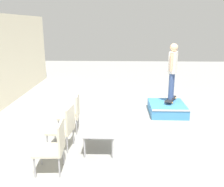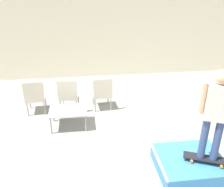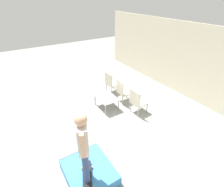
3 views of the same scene
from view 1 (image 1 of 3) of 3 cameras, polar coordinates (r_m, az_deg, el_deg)
ground_plane at (r=6.98m, az=6.17°, el=-7.01°), size 24.00×24.00×0.00m
skate_ramp_box at (r=7.91m, az=12.46°, el=-3.35°), size 1.27×1.08×0.32m
skateboard_on_ramp at (r=8.09m, az=13.24°, el=-1.25°), size 0.83×0.51×0.07m
person_skater at (r=7.86m, az=13.71°, el=5.93°), size 0.53×0.33×1.72m
coffee_table at (r=5.51m, az=-2.76°, el=-8.57°), size 0.92×0.68×0.47m
patio_chair_left at (r=4.80m, az=-13.11°, el=-11.39°), size 0.54×0.54×0.97m
patio_chair_center at (r=5.57m, az=-10.81°, el=-7.31°), size 0.58×0.58×0.97m
patio_chair_right at (r=6.41m, az=-9.05°, el=-4.13°), size 0.55×0.55×0.97m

